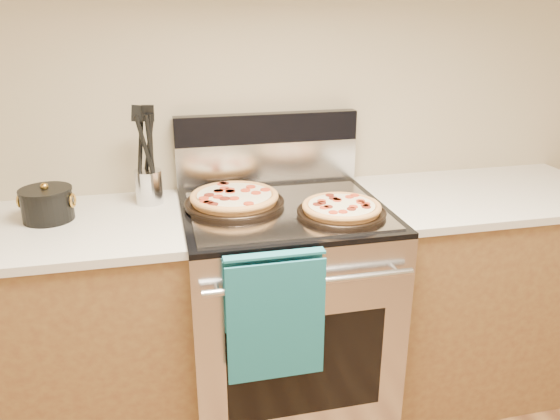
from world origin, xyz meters
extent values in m
plane|color=tan|center=(0.00, 2.00, 1.35)|extent=(4.00, 0.00, 4.00)
cube|color=#B7B7BC|center=(0.00, 1.65, 0.45)|extent=(0.76, 0.68, 0.90)
cube|color=black|center=(0.00, 1.31, 0.45)|extent=(0.56, 0.01, 0.40)
cube|color=black|center=(0.00, 1.65, 0.91)|extent=(0.76, 0.68, 0.02)
cube|color=silver|center=(0.00, 1.96, 1.01)|extent=(0.76, 0.06, 0.18)
cube|color=black|center=(0.00, 1.96, 1.16)|extent=(0.76, 0.06, 0.12)
cylinder|color=silver|center=(0.00, 1.27, 0.80)|extent=(0.70, 0.03, 0.03)
cube|color=gray|center=(0.00, 1.62, 0.92)|extent=(0.70, 0.55, 0.01)
cube|color=brown|center=(-0.88, 1.68, 0.44)|extent=(1.00, 0.62, 0.88)
cube|color=beige|center=(-0.88, 1.68, 0.90)|extent=(1.02, 0.64, 0.03)
cube|color=brown|center=(0.88, 1.68, 0.44)|extent=(1.00, 0.62, 0.88)
cube|color=beige|center=(0.88, 1.68, 0.90)|extent=(1.02, 0.64, 0.03)
cylinder|color=silver|center=(-0.49, 1.85, 0.98)|extent=(0.11, 0.11, 0.13)
cylinder|color=black|center=(-0.84, 1.75, 0.96)|extent=(0.21, 0.21, 0.11)
camera|label=1|loc=(-0.45, -0.22, 1.63)|focal=35.00mm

